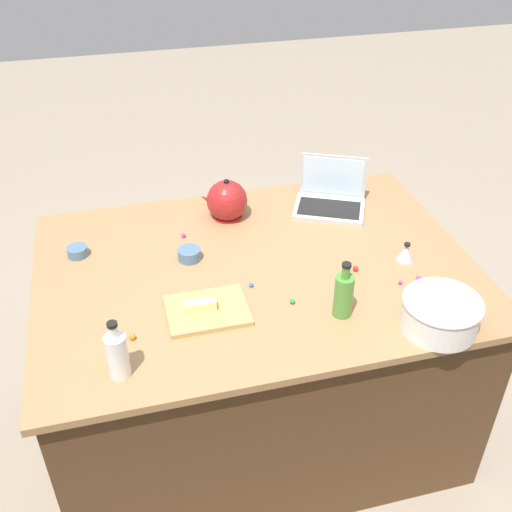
# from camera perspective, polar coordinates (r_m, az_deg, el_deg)

# --- Properties ---
(ground_plane) EXTENTS (12.00, 12.00, 0.00)m
(ground_plane) POSITION_cam_1_polar(r_m,az_deg,el_deg) (3.01, 0.00, -14.95)
(ground_plane) COLOR gray
(island_counter) EXTENTS (1.71, 1.21, 0.90)m
(island_counter) POSITION_cam_1_polar(r_m,az_deg,el_deg) (2.68, 0.00, -8.76)
(island_counter) COLOR #4C331E
(island_counter) RESTS_ON ground
(laptop) EXTENTS (0.37, 0.34, 0.22)m
(laptop) POSITION_cam_1_polar(r_m,az_deg,el_deg) (2.77, 7.01, 5.47)
(laptop) COLOR #B7B7BC
(laptop) RESTS_ON island_counter
(mixing_bowl_large) EXTENTS (0.27, 0.27, 0.12)m
(mixing_bowl_large) POSITION_cam_1_polar(r_m,az_deg,el_deg) (2.16, 16.95, -5.16)
(mixing_bowl_large) COLOR white
(mixing_bowl_large) RESTS_ON island_counter
(bottle_olive) EXTENTS (0.07, 0.07, 0.22)m
(bottle_olive) POSITION_cam_1_polar(r_m,az_deg,el_deg) (2.13, 8.22, -3.59)
(bottle_olive) COLOR #4C8C38
(bottle_olive) RESTS_ON island_counter
(bottle_vinegar) EXTENTS (0.07, 0.07, 0.22)m
(bottle_vinegar) POSITION_cam_1_polar(r_m,az_deg,el_deg) (1.94, -12.88, -9.01)
(bottle_vinegar) COLOR white
(bottle_vinegar) RESTS_ON island_counter
(kettle) EXTENTS (0.21, 0.18, 0.20)m
(kettle) POSITION_cam_1_polar(r_m,az_deg,el_deg) (2.66, -2.76, 5.18)
(kettle) COLOR maroon
(kettle) RESTS_ON island_counter
(cutting_board) EXTENTS (0.29, 0.22, 0.02)m
(cutting_board) POSITION_cam_1_polar(r_m,az_deg,el_deg) (2.17, -4.60, -5.12)
(cutting_board) COLOR tan
(cutting_board) RESTS_ON island_counter
(butter_stick_left) EXTENTS (0.11, 0.04, 0.04)m
(butter_stick_left) POSITION_cam_1_polar(r_m,az_deg,el_deg) (2.15, -5.22, -4.66)
(butter_stick_left) COLOR #F4E58C
(butter_stick_left) RESTS_ON cutting_board
(ramekin_small) EXTENTS (0.08, 0.08, 0.04)m
(ramekin_small) POSITION_cam_1_polar(r_m,az_deg,el_deg) (2.54, -16.41, 0.41)
(ramekin_small) COLOR slate
(ramekin_small) RESTS_ON island_counter
(ramekin_medium) EXTENTS (0.09, 0.09, 0.05)m
(ramekin_medium) POSITION_cam_1_polar(r_m,az_deg,el_deg) (2.43, -6.27, 0.17)
(ramekin_medium) COLOR slate
(ramekin_medium) RESTS_ON island_counter
(kitchen_timer) EXTENTS (0.07, 0.07, 0.08)m
(kitchen_timer) POSITION_cam_1_polar(r_m,az_deg,el_deg) (2.48, 13.91, 0.36)
(kitchen_timer) COLOR #B2B2B7
(kitchen_timer) RESTS_ON island_counter
(candy_0) EXTENTS (0.02, 0.02, 0.02)m
(candy_0) POSITION_cam_1_polar(r_m,az_deg,el_deg) (2.34, 8.67, -1.99)
(candy_0) COLOR blue
(candy_0) RESTS_ON island_counter
(candy_1) EXTENTS (0.02, 0.02, 0.02)m
(candy_1) POSITION_cam_1_polar(r_m,az_deg,el_deg) (2.28, -0.45, -2.74)
(candy_1) COLOR blue
(candy_1) RESTS_ON island_counter
(candy_2) EXTENTS (0.02, 0.02, 0.02)m
(candy_2) POSITION_cam_1_polar(r_m,az_deg,el_deg) (2.57, -6.83, 1.94)
(candy_2) COLOR #CC3399
(candy_2) RESTS_ON island_counter
(candy_3) EXTENTS (0.02, 0.02, 0.02)m
(candy_3) POSITION_cam_1_polar(r_m,az_deg,el_deg) (2.39, 19.22, -2.95)
(candy_3) COLOR #CC3399
(candy_3) RESTS_ON island_counter
(candy_4) EXTENTS (0.02, 0.02, 0.02)m
(candy_4) POSITION_cam_1_polar(r_m,az_deg,el_deg) (2.20, 3.45, -4.27)
(candy_4) COLOR green
(candy_4) RESTS_ON island_counter
(candy_5) EXTENTS (0.02, 0.02, 0.02)m
(candy_5) POSITION_cam_1_polar(r_m,az_deg,el_deg) (2.10, -11.52, -7.45)
(candy_5) COLOR orange
(candy_5) RESTS_ON island_counter
(candy_6) EXTENTS (0.02, 0.02, 0.02)m
(candy_6) POSITION_cam_1_polar(r_m,az_deg,el_deg) (2.39, 15.02, -2.04)
(candy_6) COLOR #CC3399
(candy_6) RESTS_ON island_counter
(candy_7) EXTENTS (0.02, 0.02, 0.02)m
(candy_7) POSITION_cam_1_polar(r_m,az_deg,el_deg) (2.39, 9.33, -1.16)
(candy_7) COLOR red
(candy_7) RESTS_ON island_counter
(candy_8) EXTENTS (0.02, 0.02, 0.02)m
(candy_8) POSITION_cam_1_polar(r_m,az_deg,el_deg) (2.35, 13.42, -2.43)
(candy_8) COLOR #CC3399
(candy_8) RESTS_ON island_counter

